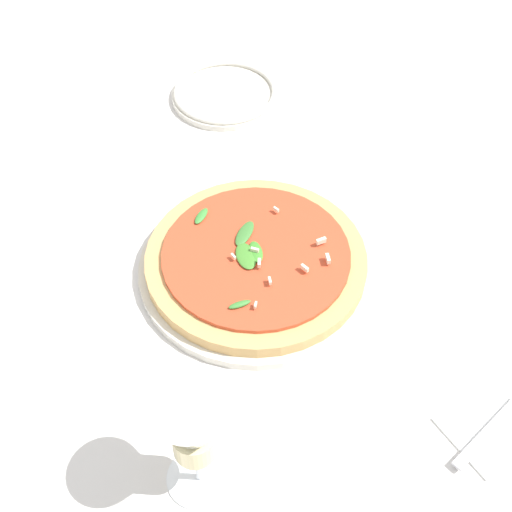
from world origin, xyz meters
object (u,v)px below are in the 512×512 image
object	(u,v)px
pizza_arugula_main	(256,263)
side_plate_white	(225,94)
wine_glass	(193,432)
fork	(506,413)

from	to	relation	value
pizza_arugula_main	side_plate_white	xyz separation A→B (m)	(0.17, 0.34, -0.01)
pizza_arugula_main	wine_glass	bearing A→B (deg)	-136.00
wine_glass	fork	distance (m)	0.36
pizza_arugula_main	wine_glass	world-z (taller)	wine_glass
pizza_arugula_main	side_plate_white	bearing A→B (deg)	63.56
fork	wine_glass	bearing A→B (deg)	148.90
wine_glass	fork	size ratio (longest dim) A/B	0.83
pizza_arugula_main	fork	world-z (taller)	pizza_arugula_main
fork	side_plate_white	bearing A→B (deg)	76.26
wine_glass	side_plate_white	distance (m)	0.67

